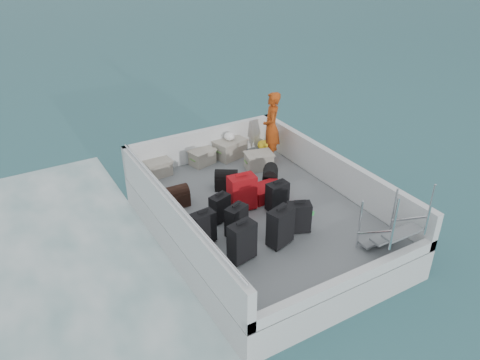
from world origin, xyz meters
The scene contains 23 objects.
ground centered at (0.00, 0.00, 0.00)m, with size 160.00×160.00×0.00m, color #15454C.
ferry_hull centered at (0.00, 0.00, 0.30)m, with size 3.60×5.00×0.60m, color silver.
deck centered at (0.00, 0.00, 0.61)m, with size 3.30×4.70×0.02m, color slate.
deck_fittings centered at (0.35, -0.32, 0.99)m, with size 3.60×5.00×0.90m.
suitcase_0 centered at (-1.06, -1.10, 0.95)m, with size 0.43×0.24×0.67m, color black.
suitcase_1 centered at (-1.38, -0.41, 0.91)m, with size 0.39×0.22×0.58m, color black.
suitcase_2 centered at (-0.84, 0.04, 0.88)m, with size 0.35×0.21×0.52m, color black.
suitcase_3 centered at (-0.31, -1.08, 0.95)m, with size 0.44×0.26×0.67m, color black.
suitcase_4 centered at (-0.81, -0.50, 0.90)m, with size 0.38×0.23×0.57m, color black.
suitcase_5 centered at (-0.30, 0.18, 0.96)m, with size 0.50×0.30×0.69m, color #A10C15.
suitcase_6 centered at (0.17, -0.93, 0.90)m, with size 0.40×0.23×0.55m, color black.
suitcase_7 centered at (0.24, -0.18, 0.90)m, with size 0.40×0.23×0.56m, color black.
suitcase_8 centered at (0.31, 0.28, 0.75)m, with size 0.44×0.67×0.26m, color #A10C15.
duffel_0 centered at (-1.31, 0.90, 0.78)m, with size 0.46×0.30×0.32m, color black, non-canonical shape.
duffel_1 centered at (-0.19, 0.98, 0.78)m, with size 0.45×0.30×0.32m, color black, non-canonical shape.
duffel_2 centered at (0.65, 0.67, 0.78)m, with size 0.41×0.30×0.32m, color black, non-canonical shape.
crate_0 centered at (-1.16, 2.20, 0.78)m, with size 0.51×0.35×0.31m, color #AAA294.
crate_1 centered at (-0.12, 2.20, 0.77)m, with size 0.51×0.35×0.31m, color #AAA294.
crate_2 centered at (0.57, 2.20, 0.82)m, with size 0.65×0.45×0.39m, color #AAA294.
crate_3 centered at (0.84, 1.40, 0.79)m, with size 0.55×0.38×0.33m, color #AAA294.
yellow_bag centered at (1.45, 2.17, 0.73)m, with size 0.28×0.26×0.22m, color yellow.
white_bag centered at (0.57, 2.20, 1.10)m, with size 0.24×0.24×0.18m, color white.
passenger centered at (1.30, 1.63, 1.40)m, with size 0.58×0.37×1.56m, color #EB5516.
Camera 1 is at (-4.05, -6.17, 5.35)m, focal length 35.00 mm.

